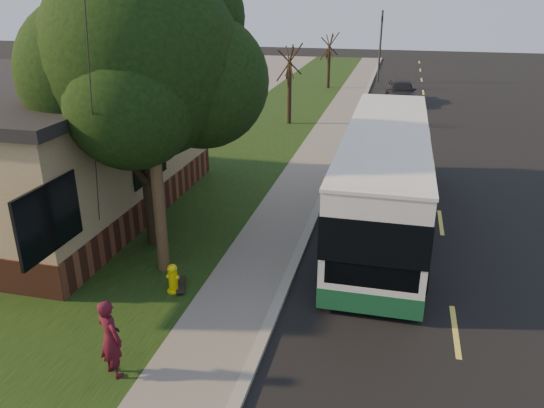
{
  "coord_description": "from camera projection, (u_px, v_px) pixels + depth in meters",
  "views": [
    {
      "loc": [
        2.37,
        -10.36,
        6.92
      ],
      "look_at": [
        -0.77,
        2.67,
        1.5
      ],
      "focal_mm": 35.0,
      "sensor_mm": 36.0,
      "label": 1
    }
  ],
  "objects": [
    {
      "name": "distant_car",
      "position": [
        401.0,
        91.0,
        34.84
      ],
      "size": [
        2.24,
        4.63,
        1.52
      ],
      "primitive_type": "imported",
      "rotation": [
        0.0,
        0.0,
        0.1
      ],
      "color": "black",
      "rests_on": "ground"
    },
    {
      "name": "skateboarder",
      "position": [
        110.0,
        338.0,
        9.9
      ],
      "size": [
        0.7,
        0.62,
        1.62
      ],
      "primitive_type": "imported",
      "rotation": [
        0.0,
        0.0,
        2.65
      ],
      "color": "#460E1C",
      "rests_on": "grass_verge"
    },
    {
      "name": "curb",
      "position": [
        333.0,
        173.0,
        21.44
      ],
      "size": [
        0.25,
        80.0,
        0.12
      ],
      "primitive_type": "cube",
      "color": "gray",
      "rests_on": "ground"
    },
    {
      "name": "road",
      "position": [
        435.0,
        182.0,
        20.59
      ],
      "size": [
        8.0,
        80.0,
        0.01
      ],
      "primitive_type": "cube",
      "color": "black",
      "rests_on": "ground"
    },
    {
      "name": "transit_bus",
      "position": [
        384.0,
        174.0,
        16.41
      ],
      "size": [
        2.61,
        11.33,
        3.07
      ],
      "color": "silver",
      "rests_on": "ground"
    },
    {
      "name": "ground",
      "position": [
        277.0,
        307.0,
        12.45
      ],
      "size": [
        120.0,
        120.0,
        0.0
      ],
      "primitive_type": "plane",
      "color": "black",
      "rests_on": "ground"
    },
    {
      "name": "fire_hydrant",
      "position": [
        173.0,
        278.0,
        12.85
      ],
      "size": [
        0.32,
        0.32,
        0.74
      ],
      "color": "yellow",
      "rests_on": "grass_verge"
    },
    {
      "name": "leafy_tree",
      "position": [
        145.0,
        63.0,
        13.81
      ],
      "size": [
        6.3,
        6.0,
        7.8
      ],
      "color": "black",
      "rests_on": "grass_verge"
    },
    {
      "name": "bare_tree_far",
      "position": [
        329.0,
        61.0,
        39.39
      ],
      "size": [
        1.38,
        1.21,
        4.03
      ],
      "color": "black",
      "rests_on": "grass_verge"
    },
    {
      "name": "sidewalk",
      "position": [
        308.0,
        171.0,
        21.66
      ],
      "size": [
        2.0,
        80.0,
        0.08
      ],
      "primitive_type": "cube",
      "color": "slate",
      "rests_on": "ground"
    },
    {
      "name": "utility_pole",
      "position": [
        149.0,
        96.0,
        12.33
      ],
      "size": [
        2.86,
        3.21,
        9.07
      ],
      "color": "#473321",
      "rests_on": "ground"
    },
    {
      "name": "bare_tree_near",
      "position": [
        289.0,
        85.0,
        28.63
      ],
      "size": [
        1.38,
        1.21,
        4.31
      ],
      "color": "black",
      "rests_on": "grass_verge"
    },
    {
      "name": "dumpster",
      "position": [
        164.0,
        150.0,
        22.56
      ],
      "size": [
        1.58,
        1.43,
        1.15
      ],
      "color": "black",
      "rests_on": "building_lot"
    },
    {
      "name": "grass_verge",
      "position": [
        227.0,
        165.0,
        22.43
      ],
      "size": [
        5.0,
        80.0,
        0.07
      ],
      "primitive_type": "cube",
      "color": "black",
      "rests_on": "ground"
    },
    {
      "name": "building_lot",
      "position": [
        22.0,
        150.0,
        24.61
      ],
      "size": [
        15.0,
        80.0,
        0.04
      ],
      "primitive_type": "cube",
      "color": "slate",
      "rests_on": "ground"
    },
    {
      "name": "skateboard_main",
      "position": [
        181.0,
        285.0,
        13.14
      ],
      "size": [
        0.49,
        0.87,
        0.08
      ],
      "color": "black",
      "rests_on": "grass_verge"
    },
    {
      "name": "traffic_signal",
      "position": [
        381.0,
        42.0,
        41.8
      ],
      "size": [
        0.18,
        0.22,
        5.5
      ],
      "color": "#2D2D30",
      "rests_on": "ground"
    }
  ]
}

